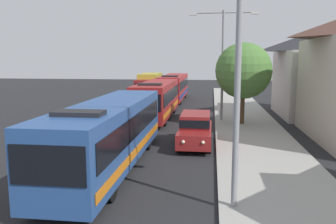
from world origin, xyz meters
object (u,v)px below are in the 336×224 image
object	(u,v)px
white_suv	(195,128)
bus_second_in_line	(157,99)
bus_middle	(174,87)
streetlamp_mid	(223,55)
bus_lead	(110,132)
box_truck_oncoming	(149,85)
roadside_tree	(244,71)
streetlamp_near	(238,63)

from	to	relation	value
white_suv	bus_second_in_line	bearing A→B (deg)	112.53
bus_middle	streetlamp_mid	world-z (taller)	streetlamp_mid
bus_lead	box_truck_oncoming	world-z (taller)	bus_lead
bus_lead	white_suv	bearing A→B (deg)	51.09
bus_lead	bus_second_in_line	bearing A→B (deg)	90.00
white_suv	streetlamp_mid	size ratio (longest dim) A/B	0.57
streetlamp_mid	white_suv	bearing A→B (deg)	-101.96
streetlamp_mid	roadside_tree	world-z (taller)	streetlamp_mid
bus_lead	bus_second_in_line	world-z (taller)	same
bus_lead	roadside_tree	xyz separation A→B (m)	(6.91, 11.14, 2.44)
white_suv	roadside_tree	world-z (taller)	roadside_tree
white_suv	streetlamp_near	distance (m)	9.52
bus_lead	box_truck_oncoming	size ratio (longest dim) A/B	1.65
streetlamp_near	bus_lead	bearing A→B (deg)	143.71
bus_lead	bus_middle	size ratio (longest dim) A/B	1.00
bus_middle	streetlamp_mid	bearing A→B (deg)	-68.59
bus_lead	box_truck_oncoming	xyz separation A→B (m)	(-3.30, 27.94, 0.01)
streetlamp_near	roadside_tree	xyz separation A→B (m)	(1.51, 15.10, -0.75)
bus_second_in_line	box_truck_oncoming	xyz separation A→B (m)	(-3.30, 14.44, 0.01)
bus_second_in_line	streetlamp_near	distance (m)	18.55
streetlamp_mid	bus_middle	bearing A→B (deg)	111.41
bus_lead	bus_second_in_line	distance (m)	13.50
bus_second_in_line	streetlamp_mid	xyz separation A→B (m)	(5.40, -0.89, 3.64)
streetlamp_near	white_suv	bearing A→B (deg)	101.25
bus_middle	white_suv	world-z (taller)	bus_middle
box_truck_oncoming	roadside_tree	distance (m)	19.81
streetlamp_mid	box_truck_oncoming	bearing A→B (deg)	119.57
roadside_tree	box_truck_oncoming	bearing A→B (deg)	121.30
roadside_tree	white_suv	bearing A→B (deg)	-116.08
bus_middle	white_suv	size ratio (longest dim) A/B	2.51
roadside_tree	bus_second_in_line	bearing A→B (deg)	161.17
streetlamp_mid	roadside_tree	size ratio (longest dim) A/B	1.41
bus_middle	roadside_tree	bearing A→B (deg)	-65.60
bus_lead	roadside_tree	distance (m)	13.33
white_suv	streetlamp_mid	distance (m)	9.26
bus_second_in_line	bus_middle	xyz separation A→B (m)	(0.00, 12.87, 0.00)
roadside_tree	streetlamp_mid	bearing A→B (deg)	135.93
bus_lead	streetlamp_mid	world-z (taller)	streetlamp_mid
bus_lead	roadside_tree	world-z (taller)	roadside_tree
bus_lead	streetlamp_near	bearing A→B (deg)	-36.29
bus_lead	white_suv	world-z (taller)	bus_lead
bus_lead	white_suv	distance (m)	5.92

